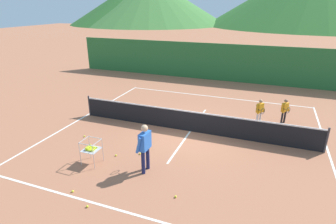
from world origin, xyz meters
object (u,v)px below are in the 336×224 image
at_px(instructor, 145,144).
at_px(tennis_ball_6, 87,206).
at_px(tennis_ball_1, 90,152).
at_px(tennis_ball_0, 140,154).
at_px(tennis_ball_3, 116,155).
at_px(student_0, 260,110).
at_px(ball_cart, 91,148).
at_px(tennis_ball_5, 73,191).
at_px(tennis_net, 191,121).
at_px(tennis_ball_4, 176,197).
at_px(student_1, 285,109).
at_px(tennis_ball_2, 84,136).

bearing_deg(instructor, tennis_ball_6, -108.49).
bearing_deg(tennis_ball_1, tennis_ball_0, 17.38).
xyz_separation_m(tennis_ball_0, tennis_ball_3, (-0.80, -0.43, 0.00)).
bearing_deg(student_0, instructor, -121.46).
relative_size(instructor, ball_cart, 1.92).
height_order(ball_cart, tennis_ball_0, ball_cart).
relative_size(tennis_ball_5, tennis_ball_6, 1.00).
xyz_separation_m(tennis_net, tennis_ball_1, (-3.07, -3.25, -0.47)).
height_order(ball_cart, tennis_ball_3, ball_cart).
xyz_separation_m(student_0, tennis_ball_1, (-5.88, -5.14, -0.72)).
bearing_deg(tennis_ball_4, student_1, 66.78).
distance_m(tennis_ball_0, tennis_ball_3, 0.91).
bearing_deg(tennis_ball_1, ball_cart, -47.38).
bearing_deg(student_1, tennis_ball_4, -113.22).
bearing_deg(tennis_ball_5, tennis_ball_0, 71.77).
height_order(tennis_ball_2, tennis_ball_6, same).
bearing_deg(tennis_ball_4, tennis_ball_2, 154.77).
bearing_deg(tennis_ball_1, tennis_net, 46.60).
bearing_deg(tennis_ball_4, instructor, 146.01).
relative_size(tennis_ball_0, tennis_ball_2, 1.00).
height_order(tennis_ball_1, tennis_ball_6, same).
bearing_deg(ball_cart, instructor, 6.70).
height_order(tennis_ball_5, tennis_ball_6, same).
bearing_deg(tennis_ball_3, tennis_ball_5, -92.84).
bearing_deg(tennis_ball_5, tennis_ball_4, 16.32).
xyz_separation_m(tennis_ball_1, tennis_ball_5, (0.96, -2.18, 0.00)).
xyz_separation_m(instructor, student_0, (3.35, 5.47, -0.28)).
bearing_deg(tennis_ball_0, tennis_ball_2, 170.62).
xyz_separation_m(student_0, tennis_ball_3, (-4.81, -4.99, -0.72)).
relative_size(tennis_ball_1, tennis_ball_2, 1.00).
height_order(tennis_ball_2, tennis_ball_3, same).
bearing_deg(tennis_ball_2, student_1, 30.11).
xyz_separation_m(tennis_ball_2, tennis_ball_5, (2.00, -3.25, 0.00)).
height_order(tennis_ball_0, tennis_ball_5, same).
xyz_separation_m(tennis_net, tennis_ball_4, (0.90, -4.55, -0.47)).
height_order(tennis_net, student_1, student_1).
height_order(student_1, tennis_ball_4, student_1).
bearing_deg(tennis_ball_6, tennis_ball_4, 30.44).
distance_m(instructor, student_1, 7.51).
bearing_deg(tennis_ball_4, tennis_ball_1, 161.91).
bearing_deg(tennis_net, ball_cart, -123.75).
xyz_separation_m(tennis_net, instructor, (-0.54, -3.58, 0.54)).
bearing_deg(ball_cart, tennis_ball_6, -57.95).
relative_size(tennis_net, ball_cart, 12.05).
relative_size(ball_cart, tennis_ball_1, 13.22).
bearing_deg(tennis_ball_3, ball_cart, -127.47).
xyz_separation_m(instructor, student_1, (4.44, 6.05, -0.31)).
height_order(tennis_net, tennis_ball_3, tennis_net).
distance_m(tennis_net, ball_cart, 4.59).
height_order(student_1, tennis_ball_1, student_1).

